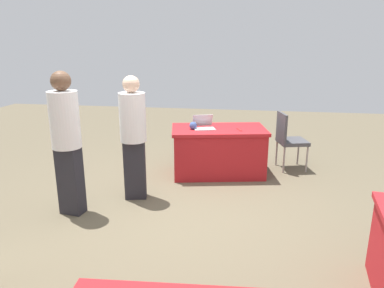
{
  "coord_description": "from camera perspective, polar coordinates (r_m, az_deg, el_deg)",
  "views": [
    {
      "loc": [
        -0.75,
        3.96,
        2.04
      ],
      "look_at": [
        -0.13,
        0.01,
        0.9
      ],
      "focal_mm": 33.45,
      "sensor_mm": 36.0,
      "label": 1
    }
  ],
  "objects": [
    {
      "name": "laptop_silver",
      "position": [
        5.55,
        1.89,
        2.87
      ],
      "size": [
        0.39,
        0.38,
        0.21
      ],
      "rotation": [
        0.0,
        0.0,
        0.33
      ],
      "color": "silver",
      "rests_on": "table_foreground"
    },
    {
      "name": "yarn_ball",
      "position": [
        5.5,
        0.17,
        2.96
      ],
      "size": [
        0.12,
        0.12,
        0.12
      ],
      "primitive_type": "sphere",
      "color": "#3F5999",
      "rests_on": "table_foreground"
    },
    {
      "name": "person_attendee_standing",
      "position": [
        4.44,
        -19.41,
        1.08
      ],
      "size": [
        0.39,
        0.39,
        1.74
      ],
      "rotation": [
        0.0,
        0.0,
        6.12
      ],
      "color": "#26262D",
      "rests_on": "ground"
    },
    {
      "name": "table_foreground",
      "position": [
        5.7,
        4.22,
        -1.1
      ],
      "size": [
        1.59,
        1.07,
        0.75
      ],
      "rotation": [
        0.0,
        0.0,
        0.19
      ],
      "color": "#AD1E23",
      "rests_on": "ground"
    },
    {
      "name": "chair_tucked_left",
      "position": [
        6.05,
        15.13,
        1.03
      ],
      "size": [
        0.53,
        0.53,
        0.95
      ],
      "rotation": [
        0.0,
        0.0,
        1.81
      ],
      "color": "#9E9993",
      "rests_on": "ground"
    },
    {
      "name": "ground_plane",
      "position": [
        4.52,
        -1.61,
        -10.94
      ],
      "size": [
        14.4,
        14.4,
        0.0
      ],
      "primitive_type": "plane",
      "color": "brown"
    },
    {
      "name": "scissors_red",
      "position": [
        5.53,
        7.55,
        2.31
      ],
      "size": [
        0.09,
        0.18,
        0.01
      ],
      "primitive_type": "cube",
      "rotation": [
        0.0,
        0.0,
        1.89
      ],
      "color": "red",
      "rests_on": "table_foreground"
    },
    {
      "name": "person_presenter",
      "position": [
        4.7,
        -9.35,
        1.85
      ],
      "size": [
        0.41,
        0.41,
        1.64
      ],
      "rotation": [
        0.0,
        0.0,
        3.37
      ],
      "color": "#26262D",
      "rests_on": "ground"
    }
  ]
}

